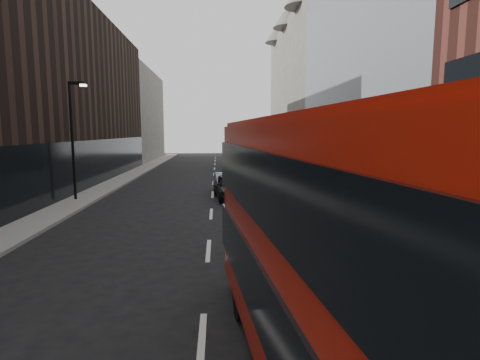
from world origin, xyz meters
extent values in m
cube|color=slate|center=(7.50, 25.00, 0.07)|extent=(3.00, 80.00, 0.15)
cube|color=slate|center=(-8.00, 25.00, 0.07)|extent=(2.00, 80.00, 0.15)
cube|color=#A0A5AB|center=(11.50, 21.00, 10.00)|extent=(5.00, 22.00, 20.00)
cube|color=silver|center=(9.15, 21.00, 1.90)|extent=(0.35, 21.00, 3.80)
cube|color=#5F5953|center=(11.50, 44.00, 9.00)|extent=(5.00, 24.00, 18.00)
cone|color=#5F5953|center=(9.50, 44.00, 19.50)|extent=(4.00, 4.00, 3.00)
cone|color=#5F5953|center=(9.50, 52.00, 19.50)|extent=(4.00, 4.00, 3.00)
cube|color=black|center=(-11.50, 30.00, 7.00)|extent=(5.00, 24.00, 14.00)
cube|color=#5F5953|center=(-11.50, 52.00, 6.50)|extent=(5.00, 20.00, 13.00)
cylinder|color=black|center=(-8.30, 18.00, 3.65)|extent=(0.16, 0.16, 7.00)
cube|color=black|center=(-7.90, 18.00, 7.05)|extent=(0.90, 0.15, 0.18)
cube|color=#FFF2CC|center=(-7.50, 18.00, 6.93)|extent=(0.35, 0.22, 0.12)
cube|color=#9E1609|center=(2.28, -0.32, 2.37)|extent=(3.50, 11.05, 3.95)
cube|color=black|center=(2.28, -0.32, 1.73)|extent=(3.63, 11.11, 1.09)
cube|color=black|center=(2.28, -0.32, 3.41)|extent=(3.63, 11.11, 1.09)
cube|color=black|center=(1.76, 5.12, 1.88)|extent=(2.10, 0.28, 1.38)
cube|color=#9E1609|center=(2.28, -0.32, 4.38)|extent=(3.36, 10.61, 0.12)
cylinder|color=black|center=(0.87, 3.04, 0.49)|extent=(0.39, 1.01, 0.99)
cylinder|color=black|center=(3.03, 3.25, 0.49)|extent=(0.39, 1.01, 0.99)
cube|color=black|center=(3.63, 38.81, 1.94)|extent=(3.03, 11.08, 3.09)
cube|color=black|center=(3.63, 38.81, 1.75)|extent=(3.15, 11.13, 1.10)
cube|color=black|center=(3.90, 33.30, 1.89)|extent=(2.12, 0.18, 1.40)
cube|color=black|center=(3.36, 44.32, 1.89)|extent=(2.12, 0.18, 1.40)
cube|color=black|center=(3.63, 38.81, 3.52)|extent=(2.91, 10.63, 0.12)
cylinder|color=black|center=(2.36, 42.26, 0.50)|extent=(0.35, 1.01, 1.00)
cylinder|color=black|center=(4.55, 42.37, 0.50)|extent=(0.35, 1.01, 1.00)
cylinder|color=black|center=(2.70, 35.25, 0.50)|extent=(0.35, 1.01, 1.00)
cylinder|color=black|center=(4.89, 35.36, 0.50)|extent=(0.35, 1.01, 1.00)
imported|color=black|center=(1.16, 18.38, 0.79)|extent=(2.38, 4.81, 1.58)
imported|color=#919499|center=(0.97, 20.16, 0.72)|extent=(1.92, 4.48, 1.43)
imported|color=black|center=(3.14, 28.44, 0.77)|extent=(2.73, 5.54, 1.55)
camera|label=1|loc=(0.35, -5.00, 4.22)|focal=28.00mm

